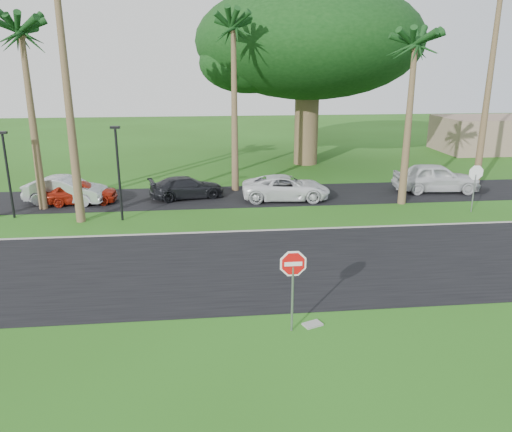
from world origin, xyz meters
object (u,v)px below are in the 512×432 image
(car_dark, at_px, (187,188))
(car_minivan, at_px, (286,188))
(car_pickup, at_px, (436,178))
(stop_sign_near, at_px, (293,274))
(car_red, at_px, (81,192))
(car_silver, at_px, (66,190))
(stop_sign_far, at_px, (475,179))

(car_dark, distance_m, car_minivan, 5.71)
(car_pickup, bearing_deg, car_dark, 95.09)
(stop_sign_near, xyz_separation_m, car_dark, (-3.40, 15.42, -1.15))
(car_pickup, bearing_deg, car_red, 96.79)
(car_red, xyz_separation_m, car_pickup, (20.74, 0.54, 0.19))
(car_silver, xyz_separation_m, car_minivan, (12.24, -0.54, -0.05))
(stop_sign_near, relative_size, car_minivan, 0.53)
(stop_sign_near, distance_m, car_red, 17.48)
(car_dark, bearing_deg, car_red, 82.30)
(car_dark, bearing_deg, car_pickup, -103.78)
(stop_sign_far, xyz_separation_m, car_dark, (-14.90, 4.42, -1.15))
(car_dark, relative_size, car_minivan, 0.86)
(car_silver, bearing_deg, car_red, -91.42)
(car_minivan, bearing_deg, stop_sign_far, -106.38)
(stop_sign_far, xyz_separation_m, car_minivan, (-9.28, 3.47, -1.08))
(stop_sign_near, distance_m, car_dark, 15.83)
(stop_sign_near, height_order, car_red, stop_sign_near)
(car_minivan, distance_m, car_pickup, 9.36)
(car_silver, bearing_deg, stop_sign_far, -89.19)
(stop_sign_near, height_order, stop_sign_far, same)
(stop_sign_near, bearing_deg, car_minivan, 81.26)
(stop_sign_near, xyz_separation_m, car_minivan, (2.22, 14.47, -1.08))
(car_silver, distance_m, car_red, 0.84)
(car_silver, relative_size, car_minivan, 0.90)
(car_silver, distance_m, car_minivan, 12.25)
(car_minivan, bearing_deg, car_silver, 91.60)
(stop_sign_far, xyz_separation_m, car_silver, (-21.51, 4.01, -1.04))
(car_silver, height_order, car_dark, car_silver)
(stop_sign_far, height_order, car_pickup, stop_sign_far)
(car_dark, height_order, car_minivan, car_minivan)
(stop_sign_far, bearing_deg, car_minivan, -20.50)
(car_silver, relative_size, car_red, 1.15)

